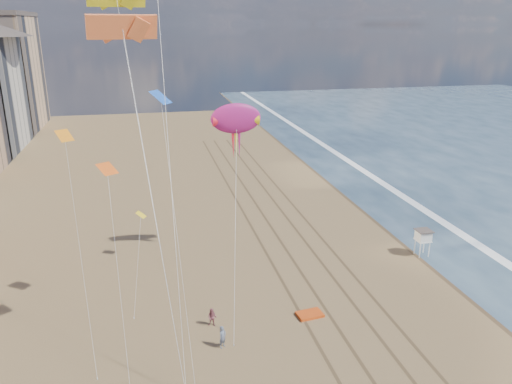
% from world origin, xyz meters
% --- Properties ---
extents(wet_sand, '(260.00, 260.00, 0.00)m').
position_xyz_m(wet_sand, '(19.00, 40.00, 0.00)').
color(wet_sand, '#42301E').
rests_on(wet_sand, ground).
extents(foam, '(260.00, 260.00, 0.00)m').
position_xyz_m(foam, '(23.20, 40.00, 0.00)').
color(foam, white).
rests_on(foam, ground).
extents(tracks, '(7.68, 120.00, 0.01)m').
position_xyz_m(tracks, '(2.55, 30.00, 0.01)').
color(tracks, brown).
rests_on(tracks, ground).
extents(lifeguard_stand, '(1.65, 1.65, 2.98)m').
position_xyz_m(lifeguard_stand, '(15.35, 28.22, 2.30)').
color(lifeguard_stand, silver).
rests_on(lifeguard_stand, ground).
extents(grounded_kite, '(2.38, 1.68, 0.25)m').
position_xyz_m(grounded_kite, '(-0.51, 19.44, 0.13)').
color(grounded_kite, '#D54612').
rests_on(grounded_kite, ground).
extents(show_kite, '(4.79, 8.43, 21.43)m').
position_xyz_m(show_kite, '(-4.46, 32.39, 15.17)').
color(show_kite, '#991763').
rests_on(show_kite, ground).
extents(kite_flyer_a, '(0.81, 0.78, 1.87)m').
position_xyz_m(kite_flyer_a, '(-8.63, 16.70, 0.94)').
color(kite_flyer_a, slate).
rests_on(kite_flyer_a, ground).
extents(kite_flyer_b, '(0.97, 0.87, 1.62)m').
position_xyz_m(kite_flyer_b, '(-9.01, 19.79, 0.81)').
color(kite_flyer_b, '#914A52').
rests_on(kite_flyer_b, ground).
extents(small_kites, '(9.56, 16.54, 14.67)m').
position_xyz_m(small_kites, '(-15.64, 23.61, 14.84)').
color(small_kites, '#EA5816').
rests_on(small_kites, ground).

